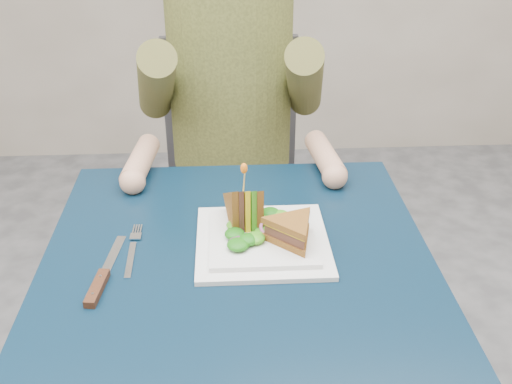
{
  "coord_description": "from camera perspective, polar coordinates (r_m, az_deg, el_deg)",
  "views": [
    {
      "loc": [
        -0.02,
        -0.96,
        1.4
      ],
      "look_at": [
        0.04,
        0.08,
        0.82
      ],
      "focal_mm": 42.0,
      "sensor_mm": 36.0,
      "label": 1
    }
  ],
  "objects": [
    {
      "name": "toothpick_frill",
      "position": [
        1.16,
        -1.16,
        2.27
      ],
      "size": [
        0.01,
        0.01,
        0.02
      ],
      "primitive_type": "ellipsoid",
      "color": "orange",
      "rests_on": "sandwich_upright"
    },
    {
      "name": "chair",
      "position": [
        1.9,
        -2.29,
        2.4
      ],
      "size": [
        0.42,
        0.4,
        0.93
      ],
      "color": "#47474C",
      "rests_on": "ground"
    },
    {
      "name": "onion_ring",
      "position": [
        1.18,
        1.34,
        -3.37
      ],
      "size": [
        0.04,
        0.04,
        0.02
      ],
      "primitive_type": "torus",
      "rotation": [
        0.44,
        0.0,
        0.0
      ],
      "color": "#9E4C7A",
      "rests_on": "plate"
    },
    {
      "name": "plate",
      "position": [
        1.19,
        0.62,
        -4.58
      ],
      "size": [
        0.26,
        0.26,
        0.02
      ],
      "color": "white",
      "rests_on": "table"
    },
    {
      "name": "toothpick",
      "position": [
        1.17,
        -1.14,
        1.05
      ],
      "size": [
        0.01,
        0.01,
        0.06
      ],
      "primitive_type": "cylinder",
      "rotation": [
        0.14,
        0.07,
        0.0
      ],
      "color": "tan",
      "rests_on": "sandwich_upright"
    },
    {
      "name": "lettuce_spill",
      "position": [
        1.18,
        0.83,
        -3.46
      ],
      "size": [
        0.15,
        0.13,
        0.02
      ],
      "primitive_type": null,
      "color": "#337A14",
      "rests_on": "plate"
    },
    {
      "name": "sandwich_upright",
      "position": [
        1.2,
        -1.11,
        -1.65
      ],
      "size": [
        0.09,
        0.14,
        0.14
      ],
      "color": "brown",
      "rests_on": "plate"
    },
    {
      "name": "knife",
      "position": [
        1.12,
        -14.61,
        -8.25
      ],
      "size": [
        0.04,
        0.22,
        0.02
      ],
      "color": "silver",
      "rests_on": "table"
    },
    {
      "name": "diner",
      "position": [
        1.66,
        -2.47,
        12.21
      ],
      "size": [
        0.54,
        0.59,
        0.74
      ],
      "color": "#505426",
      "rests_on": "chair"
    },
    {
      "name": "sandwich_flat",
      "position": [
        1.15,
        3.44,
        -3.69
      ],
      "size": [
        0.17,
        0.17,
        0.05
      ],
      "color": "brown",
      "rests_on": "plate"
    },
    {
      "name": "table",
      "position": [
        1.22,
        -1.7,
        -8.8
      ],
      "size": [
        0.75,
        0.75,
        0.73
      ],
      "color": "black",
      "rests_on": "ground"
    },
    {
      "name": "fork",
      "position": [
        1.19,
        -11.69,
        -5.54
      ],
      "size": [
        0.02,
        0.18,
        0.01
      ],
      "color": "silver",
      "rests_on": "table"
    }
  ]
}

